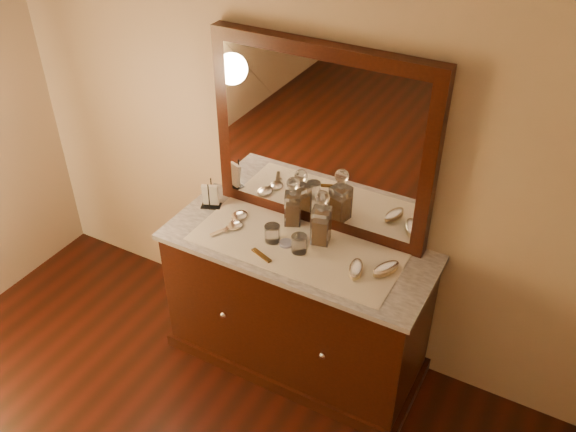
% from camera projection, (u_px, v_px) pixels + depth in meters
% --- Properties ---
extents(dresser_cabinet, '(1.40, 0.55, 0.82)m').
position_uv_depth(dresser_cabinet, '(297.00, 307.00, 3.44)').
color(dresser_cabinet, black).
rests_on(dresser_cabinet, floor).
extents(dresser_plinth, '(1.46, 0.59, 0.08)m').
position_uv_depth(dresser_plinth, '(296.00, 352.00, 3.66)').
color(dresser_plinth, black).
rests_on(dresser_plinth, floor).
extents(knob_left, '(0.04, 0.04, 0.04)m').
position_uv_depth(knob_left, '(223.00, 315.00, 3.33)').
color(knob_left, silver).
rests_on(knob_left, dresser_cabinet).
extents(knob_right, '(0.04, 0.04, 0.04)m').
position_uv_depth(knob_right, '(322.00, 356.00, 3.10)').
color(knob_right, silver).
rests_on(knob_right, dresser_cabinet).
extents(marble_top, '(1.44, 0.59, 0.03)m').
position_uv_depth(marble_top, '(297.00, 248.00, 3.19)').
color(marble_top, silver).
rests_on(marble_top, dresser_cabinet).
extents(mirror_frame, '(1.20, 0.08, 1.00)m').
position_uv_depth(mirror_frame, '(321.00, 140.00, 3.07)').
color(mirror_frame, black).
rests_on(mirror_frame, marble_top).
extents(mirror_glass, '(1.06, 0.01, 0.86)m').
position_uv_depth(mirror_glass, '(318.00, 143.00, 3.04)').
color(mirror_glass, white).
rests_on(mirror_glass, marble_top).
extents(lace_runner, '(1.10, 0.45, 0.00)m').
position_uv_depth(lace_runner, '(295.00, 247.00, 3.17)').
color(lace_runner, silver).
rests_on(lace_runner, marble_top).
extents(pin_dish, '(0.10, 0.10, 0.01)m').
position_uv_depth(pin_dish, '(286.00, 243.00, 3.18)').
color(pin_dish, silver).
rests_on(pin_dish, lace_runner).
extents(comb, '(0.14, 0.07, 0.01)m').
position_uv_depth(comb, '(262.00, 255.00, 3.11)').
color(comb, brown).
rests_on(comb, lace_runner).
extents(napkin_rack, '(0.13, 0.10, 0.17)m').
position_uv_depth(napkin_rack, '(210.00, 196.00, 3.44)').
color(napkin_rack, black).
rests_on(napkin_rack, marble_top).
extents(decanter_left, '(0.12, 0.12, 0.29)m').
position_uv_depth(decanter_left, '(293.00, 206.00, 3.28)').
color(decanter_left, '#915515').
rests_on(decanter_left, lace_runner).
extents(decanter_right, '(0.11, 0.11, 0.31)m').
position_uv_depth(decanter_right, '(321.00, 222.00, 3.14)').
color(decanter_right, '#915515').
rests_on(decanter_right, lace_runner).
extents(brush_near, '(0.10, 0.16, 0.04)m').
position_uv_depth(brush_near, '(356.00, 269.00, 2.99)').
color(brush_near, tan).
rests_on(brush_near, lace_runner).
extents(brush_far, '(0.13, 0.17, 0.04)m').
position_uv_depth(brush_far, '(386.00, 269.00, 2.99)').
color(brush_far, tan).
rests_on(brush_far, lace_runner).
extents(hand_mirror_outer, '(0.09, 0.22, 0.02)m').
position_uv_depth(hand_mirror_outer, '(238.00, 217.00, 3.37)').
color(hand_mirror_outer, silver).
rests_on(hand_mirror_outer, lace_runner).
extents(hand_mirror_inner, '(0.13, 0.20, 0.02)m').
position_uv_depth(hand_mirror_inner, '(232.00, 227.00, 3.30)').
color(hand_mirror_inner, silver).
rests_on(hand_mirror_inner, lace_runner).
extents(tumblers, '(0.25, 0.09, 0.09)m').
position_uv_depth(tumblers, '(286.00, 239.00, 3.15)').
color(tumblers, white).
rests_on(tumblers, lace_runner).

